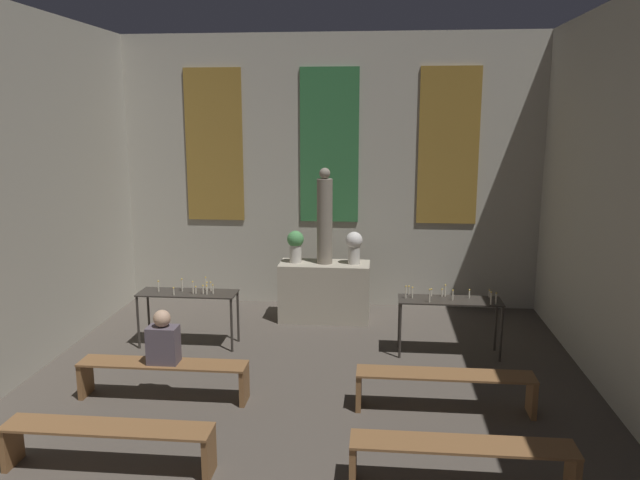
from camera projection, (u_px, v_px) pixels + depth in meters
The scene contains 12 objects.
wall_back at pixel (330, 171), 10.98m from camera, with size 7.54×0.16×4.76m.
altar at pixel (325, 291), 10.41m from camera, with size 1.49×0.64×0.97m.
statue at pixel (325, 219), 10.17m from camera, with size 0.26×0.26×1.57m.
flower_vase_left at pixel (295, 244), 10.30m from camera, with size 0.28×0.28×0.53m.
flower_vase_right at pixel (354, 245), 10.21m from camera, with size 0.28×0.28×0.53m.
candle_rack_left at pixel (188, 299), 9.20m from camera, with size 1.45×0.48×1.02m.
candle_rack_right at pixel (450, 306), 8.84m from camera, with size 1.45×0.48×1.01m.
pew_third_left at pixel (108, 438), 5.99m from camera, with size 2.04×0.36×0.46m.
pew_third_right at pixel (462, 456), 5.68m from camera, with size 2.04×0.36×0.46m.
pew_back_left at pixel (163, 372), 7.51m from camera, with size 2.04×0.36×0.46m.
pew_back_right at pixel (445, 383), 7.20m from camera, with size 2.04×0.36×0.46m.
person_seated at pixel (163, 340), 7.43m from camera, with size 0.36×0.24×0.66m.
Camera 1 is at (0.88, -0.87, 3.40)m, focal length 35.00 mm.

